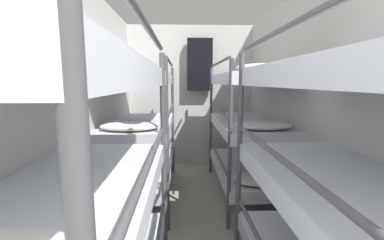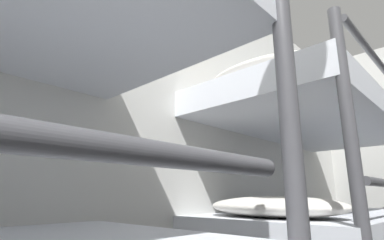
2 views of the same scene
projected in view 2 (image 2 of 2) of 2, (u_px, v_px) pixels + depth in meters
name	position (u px, v px, depth m)	size (l,w,h in m)	color
wall_left	(132.00, 161.00, 1.32)	(0.06, 5.04, 2.54)	silver
bunk_stack_left_far	(327.00, 222.00, 1.69)	(0.82, 1.75, 1.80)	#4C4C51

